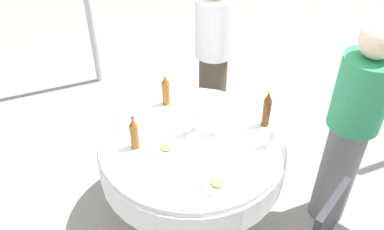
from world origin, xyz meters
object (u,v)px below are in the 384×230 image
object	(u,v)px
bottle_amber_east	(166,91)
wine_glass_near	(269,135)
bottle_brown_inner	(267,110)
wine_glass_left	(215,121)
wine_glass_rear	(187,124)
person_mid	(214,57)
person_east	(350,130)
plate_north	(217,183)
plate_west	(167,148)
bottle_amber_mid	(134,134)
wine_glass_south	(197,116)
dining_table	(192,155)

from	to	relation	value
bottle_amber_east	wine_glass_near	distance (m)	0.87
bottle_brown_inner	wine_glass_left	size ratio (longest dim) A/B	1.90
bottle_amber_east	wine_glass_rear	size ratio (longest dim) A/B	1.77
person_mid	person_east	bearing A→B (deg)	-40.77
bottle_brown_inner	plate_north	xyz separation A→B (m)	(-0.63, 0.31, -0.12)
plate_west	person_mid	world-z (taller)	person_mid
bottle_amber_mid	person_mid	xyz separation A→B (m)	(1.19, -0.46, -0.06)
wine_glass_near	plate_north	size ratio (longest dim) A/B	0.63
bottle_amber_east	wine_glass_near	bearing A→B (deg)	-118.74
plate_north	person_mid	size ratio (longest dim) A/B	0.14
wine_glass_south	wine_glass_left	bearing A→B (deg)	-107.04
wine_glass_left	bottle_amber_mid	bearing A→B (deg)	110.04
dining_table	bottle_amber_east	xyz separation A→B (m)	(0.40, 0.24, 0.27)
plate_west	person_east	world-z (taller)	person_east
dining_table	person_mid	distance (m)	1.09
wine_glass_south	plate_west	xyz separation A→B (m)	(-0.24, 0.18, -0.11)
wine_glass_near	wine_glass_south	bearing A→B (deg)	75.12
person_mid	person_east	distance (m)	1.40
bottle_amber_mid	wine_glass_near	bearing A→B (deg)	-83.53
wine_glass_rear	person_east	size ratio (longest dim) A/B	0.09
plate_north	person_mid	bearing A→B (deg)	4.50
wine_glass_left	person_mid	bearing A→B (deg)	4.14
wine_glass_rear	plate_north	distance (m)	0.52
wine_glass_near	person_mid	size ratio (longest dim) A/B	0.09
plate_west	plate_north	bearing A→B (deg)	-128.22
wine_glass_left	person_mid	world-z (taller)	person_mid
wine_glass_left	person_east	distance (m)	0.91
bottle_amber_mid	wine_glass_rear	xyz separation A→B (m)	(0.16, -0.33, -0.01)
person_mid	wine_glass_near	bearing A→B (deg)	-63.51
wine_glass_rear	wine_glass_left	bearing A→B (deg)	-79.84
bottle_brown_inner	plate_north	bearing A→B (deg)	153.46
plate_north	wine_glass_south	bearing A→B (deg)	18.74
person_east	wine_glass_rear	bearing A→B (deg)	-92.05
bottle_brown_inner	plate_west	xyz separation A→B (m)	(-0.34, 0.67, -0.12)
wine_glass_south	wine_glass_left	distance (m)	0.14
bottle_amber_mid	wine_glass_south	world-z (taller)	bottle_amber_mid
person_east	dining_table	bearing A→B (deg)	-90.00
plate_north	person_mid	world-z (taller)	person_mid
wine_glass_near	plate_west	distance (m)	0.70
dining_table	person_east	xyz separation A→B (m)	(0.07, -1.07, 0.27)
wine_glass_near	wine_glass_south	world-z (taller)	wine_glass_south
dining_table	wine_glass_south	bearing A→B (deg)	-11.23
dining_table	bottle_amber_mid	world-z (taller)	bottle_amber_mid
wine_glass_rear	plate_west	world-z (taller)	wine_glass_rear
bottle_amber_mid	wine_glass_south	bearing A→B (deg)	-59.47
plate_west	person_east	size ratio (longest dim) A/B	0.13
bottle_amber_mid	wine_glass_near	world-z (taller)	bottle_amber_mid
wine_glass_rear	plate_north	xyz separation A→B (m)	(-0.45, -0.24, -0.09)
bottle_amber_east	wine_glass_rear	distance (m)	0.42
dining_table	plate_north	distance (m)	0.48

